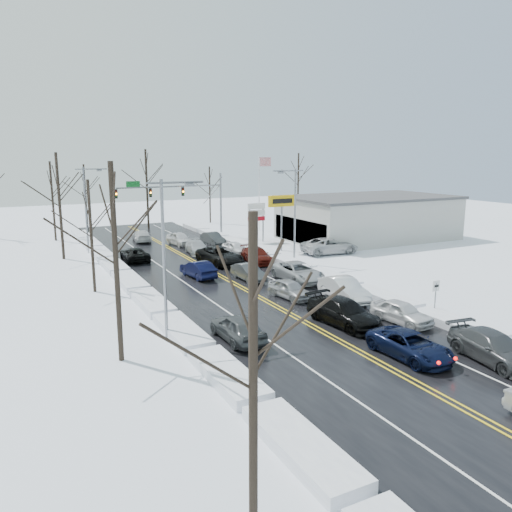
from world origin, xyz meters
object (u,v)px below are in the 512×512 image
traffic_signal_mast (182,195)px  flagpole (260,187)px  tires_plus_sign (282,205)px  dealership_building (368,217)px  oncoming_car_0 (198,277)px

traffic_signal_mast → flagpole: bearing=9.7°
traffic_signal_mast → tires_plus_sign: (7.05, -12.00, -0.49)m
dealership_building → tires_plus_sign: bearing=-171.5°
traffic_signal_mast → oncoming_car_0: traffic_signal_mast is taller
flagpole → dealership_building: size_ratio=0.49×
traffic_signal_mast → tires_plus_sign: bearing=-59.5°
traffic_signal_mast → tires_plus_sign: 13.92m
tires_plus_sign → dealership_building: size_ratio=0.29×
traffic_signal_mast → tires_plus_sign: size_ratio=2.21×
flagpole → traffic_signal_mast: bearing=-170.3°
oncoming_car_0 → traffic_signal_mast: bearing=-112.0°
tires_plus_sign → dealership_building: tires_plus_sign is taller
dealership_building → oncoming_car_0: bearing=-160.2°
flagpole → oncoming_car_0: (-17.04, -21.33, -5.93)m
tires_plus_sign → flagpole: bearing=71.6°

